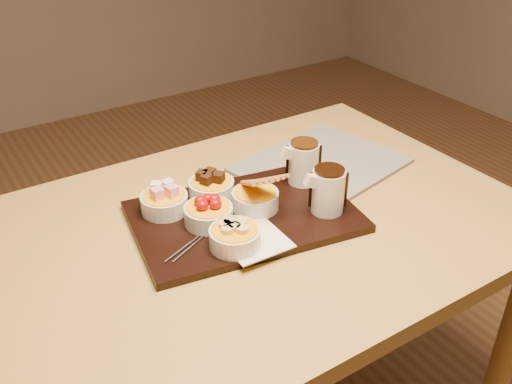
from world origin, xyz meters
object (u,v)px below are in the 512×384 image
serving_board (244,217)px  bowl_strawberries (209,215)px  pitcher_dark_chocolate (328,191)px  newspaper (321,165)px  pitcher_milk_chocolate (303,163)px  dining_table (246,261)px

serving_board → bowl_strawberries: 0.08m
pitcher_dark_chocolate → serving_board: bearing=160.0°
bowl_strawberries → newspaper: 0.37m
bowl_strawberries → pitcher_milk_chocolate: 0.27m
pitcher_milk_chocolate → dining_table: bearing=-154.6°
newspaper → bowl_strawberries: bearing=-177.9°
dining_table → newspaper: size_ratio=3.22×
dining_table → newspaper: (0.29, 0.11, 0.10)m
serving_board → newspaper: (0.28, 0.10, -0.00)m
pitcher_dark_chocolate → pitcher_milk_chocolate: (0.03, 0.13, 0.00)m
bowl_strawberries → newspaper: (0.36, 0.09, -0.03)m
serving_board → dining_table: bearing=-102.9°
bowl_strawberries → pitcher_dark_chocolate: pitcher_dark_chocolate is taller
serving_board → newspaper: serving_board is taller
newspaper → pitcher_milk_chocolate: bearing=-162.0°
pitcher_milk_chocolate → pitcher_dark_chocolate: bearing=-94.4°
dining_table → bowl_strawberries: size_ratio=12.00×
serving_board → pitcher_dark_chocolate: pitcher_dark_chocolate is taller
pitcher_milk_chocolate → newspaper: pitcher_milk_chocolate is taller
bowl_strawberries → pitcher_milk_chocolate: size_ratio=1.06×
pitcher_milk_chocolate → serving_board: bearing=-158.2°
serving_board → newspaper: 0.30m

